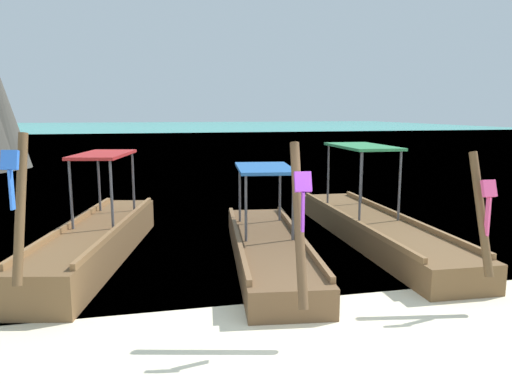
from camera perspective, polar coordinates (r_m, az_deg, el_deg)
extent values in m
plane|color=beige|center=(5.64, 10.39, -20.63)|extent=(120.00, 120.00, 0.00)
plane|color=#2DB29E|center=(66.78, -11.35, 6.86)|extent=(120.00, 120.00, 0.00)
cube|color=brown|center=(9.79, -18.13, -5.76)|extent=(2.23, 5.69, 0.65)
cube|color=brown|center=(9.86, -20.97, -3.57)|extent=(1.18, 5.05, 0.10)
cube|color=brown|center=(9.56, -15.43, -3.67)|extent=(1.18, 5.05, 0.10)
cylinder|color=brown|center=(6.88, -25.82, -1.74)|extent=(0.25, 0.62, 1.91)
cube|color=blue|center=(6.65, -26.81, 3.35)|extent=(0.22, 0.16, 0.25)
cube|color=blue|center=(6.67, -26.65, 0.21)|extent=(0.05, 0.08, 0.49)
cylinder|color=#4C4C51|center=(9.58, -20.79, -0.33)|extent=(0.06, 0.06, 1.28)
cylinder|color=#4C4C51|center=(9.35, -16.51, -0.33)|extent=(0.06, 0.06, 1.28)
cylinder|color=#4C4C51|center=(11.15, -17.87, 1.13)|extent=(0.06, 0.06, 1.28)
cylinder|color=#4C4C51|center=(10.95, -14.15, 1.16)|extent=(0.06, 0.06, 1.28)
cube|color=#AD2323|center=(10.17, -17.43, 4.19)|extent=(1.28, 2.03, 0.06)
cube|color=brown|center=(9.21, 1.47, -6.83)|extent=(1.91, 5.55, 0.46)
cube|color=brown|center=(9.09, -2.16, -5.25)|extent=(0.71, 4.97, 0.10)
cube|color=brown|center=(9.23, 5.05, -5.05)|extent=(0.71, 4.97, 0.10)
cylinder|color=brown|center=(6.09, 5.03, -3.68)|extent=(0.23, 0.88, 1.99)
cube|color=purple|center=(5.78, 5.50, 1.19)|extent=(0.22, 0.17, 0.25)
cube|color=purple|center=(5.82, 5.49, -2.34)|extent=(0.04, 0.08, 0.48)
cylinder|color=#4C4C51|center=(8.84, -1.19, -1.96)|extent=(0.06, 0.06, 1.21)
cylinder|color=#4C4C51|center=(8.95, 4.35, -1.84)|extent=(0.06, 0.06, 1.21)
cylinder|color=#4C4C51|center=(10.44, -1.91, -0.19)|extent=(0.06, 0.06, 1.21)
cylinder|color=#4C4C51|center=(10.53, 2.80, -0.11)|extent=(0.06, 0.06, 1.21)
cube|color=#235BA3|center=(9.58, 0.99, 2.79)|extent=(1.27, 1.95, 0.06)
cube|color=brown|center=(10.88, 13.71, -4.44)|extent=(1.48, 6.68, 0.50)
cube|color=brown|center=(10.58, 10.87, -3.06)|extent=(0.28, 6.11, 0.10)
cube|color=brown|center=(11.07, 16.55, -2.73)|extent=(0.28, 6.11, 0.10)
cylinder|color=brown|center=(7.73, 24.79, -2.28)|extent=(0.14, 0.69, 1.75)
cube|color=#F24C8C|center=(7.56, 25.55, 0.38)|extent=(0.20, 0.14, 0.25)
cube|color=#F24C8C|center=(7.61, 25.43, -2.60)|extent=(0.03, 0.08, 0.55)
cylinder|color=#4C4C51|center=(10.36, 12.09, 0.53)|extent=(0.05, 0.05, 1.49)
cylinder|color=#4C4C51|center=(10.74, 16.42, 0.66)|extent=(0.05, 0.05, 1.49)
cylinder|color=#4C4C51|center=(12.20, 8.43, 1.96)|extent=(0.05, 0.05, 1.49)
cylinder|color=#4C4C51|center=(12.52, 12.24, 2.04)|extent=(0.05, 0.05, 1.49)
cube|color=#2D844C|center=(11.36, 12.31, 5.22)|extent=(1.14, 2.23, 0.06)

